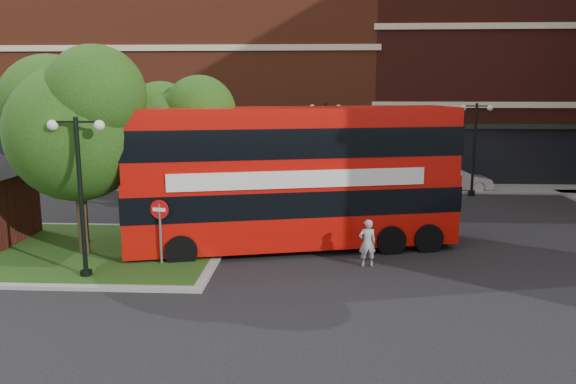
# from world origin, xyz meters

# --- Properties ---
(ground) EXTENTS (120.00, 120.00, 0.00)m
(ground) POSITION_xyz_m (0.00, 0.00, 0.00)
(ground) COLOR black
(ground) RESTS_ON ground
(pavement_far) EXTENTS (44.00, 3.00, 0.12)m
(pavement_far) POSITION_xyz_m (0.00, 16.50, 0.06)
(pavement_far) COLOR slate
(pavement_far) RESTS_ON ground
(terrace_far_left) EXTENTS (26.00, 12.00, 14.00)m
(terrace_far_left) POSITION_xyz_m (-8.00, 24.00, 7.00)
(terrace_far_left) COLOR maroon
(terrace_far_left) RESTS_ON ground
(terrace_far_right) EXTENTS (18.00, 12.00, 16.00)m
(terrace_far_right) POSITION_xyz_m (14.00, 24.00, 8.00)
(terrace_far_right) COLOR #471911
(terrace_far_right) RESTS_ON ground
(traffic_island) EXTENTS (12.60, 7.60, 0.15)m
(traffic_island) POSITION_xyz_m (-8.00, 3.00, 0.07)
(traffic_island) COLOR gray
(traffic_island) RESTS_ON ground
(tree_island_west) EXTENTS (5.40, 4.71, 7.21)m
(tree_island_west) POSITION_xyz_m (-6.60, 2.58, 4.79)
(tree_island_west) COLOR #2D2116
(tree_island_west) RESTS_ON ground
(tree_island_east) EXTENTS (4.46, 3.90, 6.29)m
(tree_island_east) POSITION_xyz_m (-3.58, 5.06, 4.24)
(tree_island_east) COLOR #2D2116
(tree_island_east) RESTS_ON ground
(lamp_island) EXTENTS (1.72, 0.36, 5.00)m
(lamp_island) POSITION_xyz_m (-5.50, 0.20, 2.83)
(lamp_island) COLOR black
(lamp_island) RESTS_ON ground
(lamp_far_left) EXTENTS (1.72, 0.36, 5.00)m
(lamp_far_left) POSITION_xyz_m (2.00, 14.50, 2.83)
(lamp_far_left) COLOR black
(lamp_far_left) RESTS_ON ground
(lamp_far_right) EXTENTS (1.72, 0.36, 5.00)m
(lamp_far_right) POSITION_xyz_m (10.00, 14.50, 2.83)
(lamp_far_right) COLOR black
(lamp_far_right) RESTS_ON ground
(bus) EXTENTS (12.12, 5.33, 4.51)m
(bus) POSITION_xyz_m (0.70, 4.00, 2.96)
(bus) COLOR #BA0D07
(bus) RESTS_ON ground
(woman) EXTENTS (0.64, 0.47, 1.59)m
(woman) POSITION_xyz_m (3.26, 2.00, 0.79)
(woman) COLOR gray
(woman) RESTS_ON ground
(car_silver) EXTENTS (4.60, 2.06, 1.54)m
(car_silver) POSITION_xyz_m (-2.17, 16.00, 0.77)
(car_silver) COLOR #B3B4BB
(car_silver) RESTS_ON ground
(car_white) EXTENTS (3.89, 1.37, 1.28)m
(car_white) POSITION_xyz_m (9.54, 16.00, 0.64)
(car_white) COLOR silver
(car_white) RESTS_ON ground
(no_entry_sign) EXTENTS (0.62, 0.17, 2.27)m
(no_entry_sign) POSITION_xyz_m (-3.50, 1.50, 1.62)
(no_entry_sign) COLOR slate
(no_entry_sign) RESTS_ON ground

